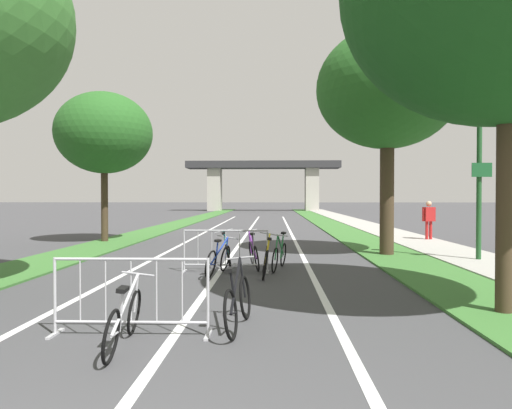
% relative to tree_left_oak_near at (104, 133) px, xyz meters
% --- Properties ---
extents(grass_verge_left, '(2.02, 70.33, 0.05)m').
position_rel_tree_left_oak_near_xyz_m(grass_verge_left, '(0.47, 12.17, -4.44)').
color(grass_verge_left, '#386B2D').
rests_on(grass_verge_left, ground).
extents(grass_verge_right, '(2.02, 70.33, 0.05)m').
position_rel_tree_left_oak_near_xyz_m(grass_verge_right, '(10.69, 12.17, -4.44)').
color(grass_verge_right, '#386B2D').
rests_on(grass_verge_right, ground).
extents(sidewalk_path_right, '(2.21, 70.33, 0.08)m').
position_rel_tree_left_oak_near_xyz_m(sidewalk_path_right, '(12.81, 12.17, -4.43)').
color(sidewalk_path_right, '#9E9B93').
rests_on(sidewalk_path_right, ground).
extents(lane_stripe_center, '(0.14, 40.69, 0.01)m').
position_rel_tree_left_oak_near_xyz_m(lane_stripe_center, '(5.58, 3.74, -4.46)').
color(lane_stripe_center, silver).
rests_on(lane_stripe_center, ground).
extents(lane_stripe_right_lane, '(0.14, 40.69, 0.01)m').
position_rel_tree_left_oak_near_xyz_m(lane_stripe_right_lane, '(7.84, 3.74, -4.46)').
color(lane_stripe_right_lane, silver).
rests_on(lane_stripe_right_lane, ground).
extents(lane_stripe_left_lane, '(0.14, 40.69, 0.01)m').
position_rel_tree_left_oak_near_xyz_m(lane_stripe_left_lane, '(3.33, 3.74, -4.46)').
color(lane_stripe_left_lane, silver).
rests_on(lane_stripe_left_lane, ground).
extents(overpass_bridge, '(20.21, 3.52, 6.56)m').
position_rel_tree_left_oak_near_xyz_m(overpass_bridge, '(5.58, 41.52, 0.27)').
color(overpass_bridge, '#2D2D30').
rests_on(overpass_bridge, ground).
extents(tree_left_oak_near, '(3.89, 3.89, 6.13)m').
position_rel_tree_left_oak_near_xyz_m(tree_left_oak_near, '(0.00, 0.00, 0.00)').
color(tree_left_oak_near, '#3D2D1E').
rests_on(tree_left_oak_near, ground).
extents(tree_right_cypress_far, '(4.47, 4.47, 7.19)m').
position_rel_tree_left_oak_near_xyz_m(tree_right_cypress_far, '(10.51, -3.79, 0.79)').
color(tree_right_cypress_far, '#3D2D1E').
rests_on(tree_right_cypress_far, ground).
extents(lamppost_with_sign, '(0.56, 0.32, 5.06)m').
position_rel_tree_left_oak_near_xyz_m(lamppost_with_sign, '(12.80, -5.09, -1.44)').
color(lamppost_with_sign, '#1E4C23').
rests_on(lamppost_with_sign, ground).
extents(crowd_barrier_nearest, '(2.14, 0.46, 1.05)m').
position_rel_tree_left_oak_near_xyz_m(crowd_barrier_nearest, '(5.00, -12.20, -3.95)').
color(crowd_barrier_nearest, '#ADADB2').
rests_on(crowd_barrier_nearest, ground).
extents(crowd_barrier_second, '(2.14, 0.44, 1.05)m').
position_rel_tree_left_oak_near_xyz_m(crowd_barrier_second, '(5.73, -7.07, -3.95)').
color(crowd_barrier_second, '#ADADB2').
rests_on(crowd_barrier_second, ground).
extents(bicycle_silver_0, '(0.44, 1.69, 0.87)m').
position_rel_tree_left_oak_near_xyz_m(bicycle_silver_0, '(5.07, -12.70, -4.12)').
color(bicycle_silver_0, black).
rests_on(bicycle_silver_0, ground).
extents(bicycle_blue_1, '(0.70, 1.72, 0.92)m').
position_rel_tree_left_oak_near_xyz_m(bicycle_blue_1, '(5.61, -7.51, -4.10)').
color(bicycle_blue_1, black).
rests_on(bicycle_blue_1, ground).
extents(bicycle_green_2, '(0.52, 1.70, 0.97)m').
position_rel_tree_left_oak_near_xyz_m(bicycle_green_2, '(7.07, -6.67, -4.09)').
color(bicycle_green_2, black).
rests_on(bicycle_green_2, ground).
extents(bicycle_yellow_3, '(0.49, 1.70, 1.01)m').
position_rel_tree_left_oak_near_xyz_m(bicycle_yellow_3, '(6.73, -7.66, -4.09)').
color(bicycle_yellow_3, black).
rests_on(bicycle_yellow_3, ground).
extents(bicycle_black_4, '(0.43, 1.69, 0.98)m').
position_rel_tree_left_oak_near_xyz_m(bicycle_black_4, '(6.41, -11.84, -4.09)').
color(bicycle_black_4, black).
rests_on(bicycle_black_4, ground).
extents(bicycle_purple_5, '(0.59, 1.67, 1.00)m').
position_rel_tree_left_oak_near_xyz_m(bicycle_purple_5, '(6.40, -6.52, -4.09)').
color(bicycle_purple_5, black).
rests_on(bicycle_purple_5, ground).
extents(bicycle_teal_6, '(0.61, 1.80, 1.00)m').
position_rel_tree_left_oak_near_xyz_m(bicycle_teal_6, '(5.74, -6.53, -4.08)').
color(bicycle_teal_6, black).
rests_on(bicycle_teal_6, ground).
extents(pedestrian_in_red_jacket, '(0.60, 0.39, 1.69)m').
position_rel_tree_left_oak_near_xyz_m(pedestrian_in_red_jacket, '(13.47, 0.99, -3.44)').
color(pedestrian_in_red_jacket, '#B21E1E').
rests_on(pedestrian_in_red_jacket, ground).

